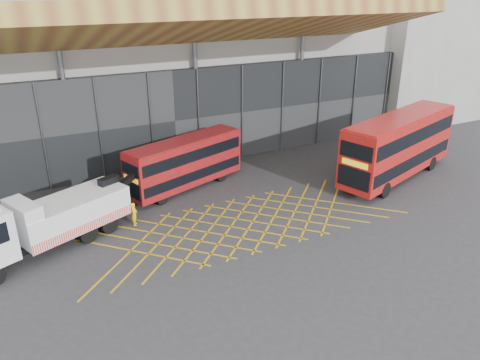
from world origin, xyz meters
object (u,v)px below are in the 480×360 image
bus_second (399,144)px  worker (134,214)px  recovery_truck (40,222)px  bus_towed (185,162)px

bus_second → worker: bearing=157.4°
recovery_truck → bus_second: bearing=-25.9°
recovery_truck → bus_towed: (10.43, 4.74, 0.25)m
recovery_truck → bus_towed: recovery_truck is taller
bus_second → worker: 20.62m
bus_second → worker: bus_second is taller
recovery_truck → bus_second: (25.96, -0.66, 0.92)m
bus_towed → worker: 6.47m
bus_towed → bus_second: (15.53, -5.40, 0.67)m
bus_second → recovery_truck: bearing=160.0°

